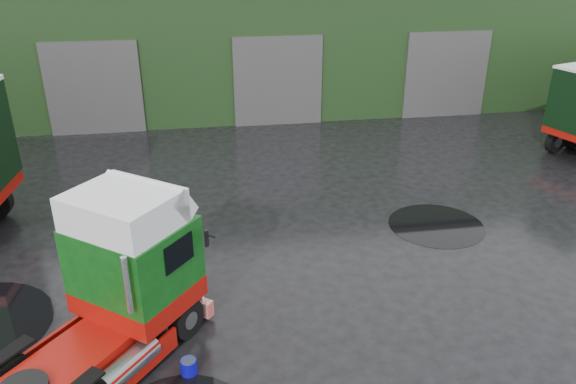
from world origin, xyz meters
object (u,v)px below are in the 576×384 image
object	(u,v)px
hero_tractor	(76,305)
wash_bucket	(189,367)
tree_back_b	(356,0)
warehouse	(262,34)

from	to	relation	value
hero_tractor	wash_bucket	bearing A→B (deg)	31.94
tree_back_b	warehouse	bearing A→B (deg)	-128.66
tree_back_b	hero_tractor	bearing A→B (deg)	-114.02
hero_tractor	wash_bucket	distance (m)	2.53
warehouse	hero_tractor	xyz separation A→B (m)	(-6.11, -21.65, -1.41)
warehouse	tree_back_b	xyz separation A→B (m)	(8.00, 10.00, 0.59)
hero_tractor	wash_bucket	world-z (taller)	hero_tractor
tree_back_b	wash_bucket	bearing A→B (deg)	-110.87
warehouse	wash_bucket	distance (m)	22.44
warehouse	hero_tractor	size ratio (longest dim) A/B	5.75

